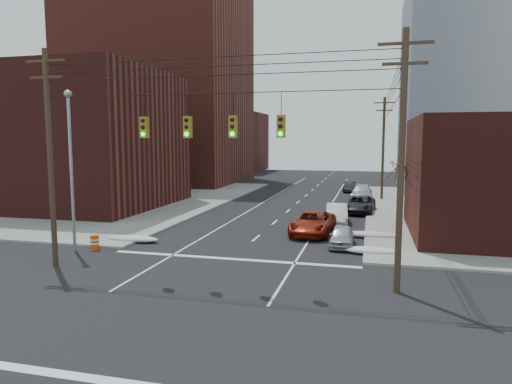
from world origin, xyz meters
The scene contains 28 objects.
ground centered at (0.00, 0.00, 0.00)m, with size 160.00×160.00×0.00m, color black.
sidewalk_nw centered at (-27.00, 27.00, 0.07)m, with size 40.00×40.00×0.15m, color gray.
building_brick_tall centered at (-24.00, 48.00, 15.00)m, with size 24.00×20.00×30.00m, color maroon.
building_brick_near centered at (-22.00, 22.00, 6.50)m, with size 20.00×16.00×13.00m, color #4D1B17.
building_brick_far centered at (-26.00, 74.00, 6.00)m, with size 22.00×18.00×12.00m, color #4D1B17.
building_office centered at (22.00, 44.00, 12.50)m, with size 22.00×20.00×25.00m, color gray.
building_glass centered at (24.00, 70.00, 11.00)m, with size 20.00×18.00×22.00m, color gray.
utility_pole_left centered at (-8.50, 3.00, 5.78)m, with size 2.20×0.28×11.00m.
utility_pole_right centered at (8.50, 3.00, 5.78)m, with size 2.20×0.28×11.00m.
utility_pole_far centered at (8.50, 34.00, 5.78)m, with size 2.20×0.28×11.00m.
traffic_signals centered at (0.10, 2.97, 7.17)m, with size 17.00×0.42×2.02m.
street_light centered at (-9.50, 6.00, 5.54)m, with size 0.44×0.44×9.32m.
bare_tree centered at (9.59, 20.00, 2.32)m, with size 2.09×2.20×4.93m.
snow_nw centered at (-7.40, 9.00, 0.21)m, with size 3.50×1.08×0.42m, color silver.
snow_ne centered at (7.40, 9.50, 0.21)m, with size 3.00×1.08×0.42m, color silver.
snow_east_far centered at (7.40, 14.00, 0.21)m, with size 4.00×1.08×0.42m, color silver.
red_pickup centered at (3.48, 14.23, 0.78)m, with size 2.60×5.64×1.57m, color maroon.
parked_car_a centered at (5.66, 11.05, 0.62)m, with size 1.47×3.65×1.24m, color #A9A9AE.
parked_car_b centered at (4.80, 18.75, 0.75)m, with size 1.60×4.58×1.51m, color white.
parked_car_c centered at (6.40, 24.53, 0.74)m, with size 2.46×5.35×1.49m, color black.
parked_car_d centered at (6.40, 33.75, 0.78)m, with size 2.19×5.38×1.56m, color #ACACB1.
parked_car_e centered at (6.40, 35.35, 0.72)m, with size 1.69×4.20×1.43m, color maroon.
parked_car_f centered at (4.80, 41.03, 0.66)m, with size 1.39×3.99×1.32m, color black.
lot_car_a centered at (-15.29, 22.17, 0.77)m, with size 1.31×3.77×1.24m, color silver.
lot_car_b centered at (-15.37, 23.61, 0.79)m, with size 2.12×4.59×1.28m, color #A8A9AD.
lot_car_c centered at (-17.77, 22.04, 0.81)m, with size 1.84×4.53×1.31m, color black.
lot_car_d centered at (-18.70, 27.96, 0.89)m, with size 1.74×4.32×1.47m, color #BABBC0.
construction_barrel centered at (-8.50, 6.50, 0.46)m, with size 0.62×0.62×0.89m.
Camera 1 is at (7.27, -16.87, 6.53)m, focal length 32.00 mm.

